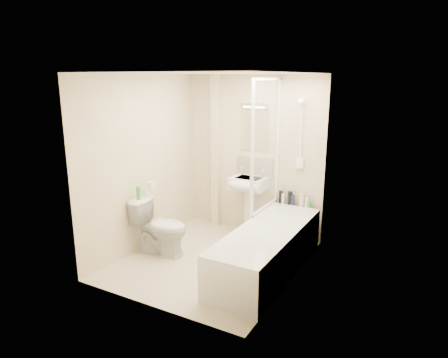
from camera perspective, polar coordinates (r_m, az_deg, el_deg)
The scene contains 26 objects.
floor at distance 5.39m, azimuth -1.76°, elevation -11.51°, with size 2.50×2.50×0.00m, color beige.
wall_back at distance 6.07m, azimuth 4.20°, elevation 3.37°, with size 2.20×0.02×2.40m, color beige.
wall_left at distance 5.62m, azimuth -11.55°, elevation 2.22°, with size 0.02×2.50×2.40m, color beige.
wall_right at distance 4.54m, azimuth 10.15°, elevation -0.58°, with size 0.02×2.50×2.40m, color beige.
ceiling at distance 4.85m, azimuth -1.98°, elevation 14.90°, with size 2.20×2.50×0.02m, color white.
tile_back at distance 5.75m, azimuth 11.00°, elevation 4.81°, with size 0.70×0.01×1.75m, color beige.
tile_right at distance 4.57m, azimuth 10.48°, elevation 2.41°, with size 0.01×2.10×1.75m, color beige.
pipe_boxing at distance 6.30m, azimuth -1.16°, elevation 3.80°, with size 0.12×0.12×2.40m, color beige.
splashback at distance 6.09m, azimuth 4.38°, elevation 1.75°, with size 0.60×0.01×0.30m, color beige.
mirror at distance 5.99m, azimuth 4.48°, elevation 6.89°, with size 0.46×0.01×0.60m, color white.
strip_light at distance 5.93m, azimuth 4.45°, elevation 10.41°, with size 0.42×0.07×0.07m, color silver.
bathtub at distance 5.04m, azimuth 6.19°, elevation -9.93°, with size 0.70×2.10×0.55m.
shower_screen at distance 5.46m, azimuth 6.06°, elevation 4.76°, with size 0.04×0.92×1.80m.
shower_fixture at distance 5.69m, azimuth 10.90°, elevation 5.94°, with size 0.10×0.16×0.99m.
pedestal_sink at distance 5.96m, azimuth 3.42°, elevation -1.56°, with size 0.53×0.49×1.03m.
bottle_black_a at distance 5.94m, azimuth 8.13°, elevation -2.54°, with size 0.06×0.06×0.18m, color black.
bottle_white_a at distance 5.93m, azimuth 8.41°, elevation -2.73°, with size 0.05×0.05×0.15m, color white.
bottle_black_b at distance 5.89m, azimuth 9.41°, elevation -2.68°, with size 0.07×0.07×0.20m, color black.
bottle_blue at distance 5.88m, azimuth 9.78°, elevation -2.97°, with size 0.05×0.05×0.15m, color navy.
bottle_cream at distance 5.84m, azimuth 11.04°, elevation -2.97°, with size 0.07×0.07×0.18m, color beige.
bottle_white_b at distance 5.82m, azimuth 11.75°, elevation -3.27°, with size 0.06×0.06×0.14m, color silver.
bottle_green at distance 5.82m, azimuth 12.00°, elevation -3.56°, with size 0.06×0.06×0.09m, color green.
toilet at distance 5.51m, azimuth -9.05°, elevation -6.77°, with size 0.80×0.52×0.77m, color white.
toilet_roll_lower at distance 5.59m, azimuth -10.96°, elevation -1.93°, with size 0.11×0.11×0.09m, color white.
toilet_roll_upper at distance 5.56m, azimuth -10.35°, elevation -0.93°, with size 0.11×0.11×0.10m, color white.
green_bottle at distance 5.44m, azimuth -12.14°, elevation -1.97°, with size 0.05×0.05×0.17m, color green.
Camera 1 is at (2.49, -4.16, 2.35)m, focal length 32.00 mm.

